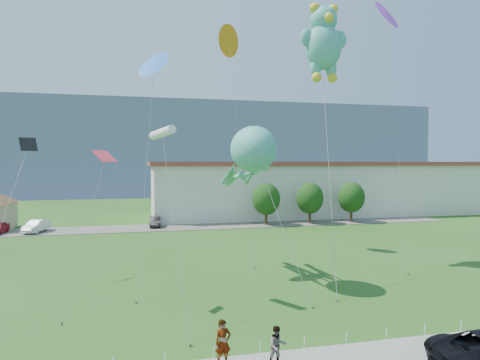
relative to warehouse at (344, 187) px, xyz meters
name	(u,v)px	position (x,y,z in m)	size (l,w,h in m)	color
ground	(273,338)	(-26.00, -44.00, -4.12)	(160.00, 160.00, 0.00)	#265317
parking_strip	(188,227)	(-26.00, -9.00, -4.09)	(70.00, 6.00, 0.06)	#59544C
hill_ridge	(157,149)	(-26.00, 76.00, 8.38)	(160.00, 50.00, 25.00)	slate
warehouse	(344,187)	(0.00, 0.00, 0.00)	(61.00, 15.00, 8.20)	beige
rope_fence	(283,345)	(-26.00, -45.30, -3.87)	(26.05, 0.05, 0.50)	white
tree_near	(266,199)	(-16.00, -10.00, -0.74)	(3.60, 3.60, 5.47)	#3F2B19
tree_mid	(310,198)	(-10.00, -10.00, -0.74)	(3.60, 3.60, 5.47)	#3F2B19
tree_far	(351,197)	(-4.00, -10.00, -0.74)	(3.60, 3.60, 5.47)	#3F2B19
pedestrian_left	(223,343)	(-28.79, -46.20, -3.12)	(0.66, 0.43, 1.80)	gray
pedestrian_right	(277,346)	(-26.70, -46.69, -3.25)	(0.75, 0.59, 1.55)	gray
parked_car_silver	(36,226)	(-43.43, -9.42, -3.36)	(1.50, 4.29, 1.41)	silver
parked_car_black	(155,222)	(-29.96, -8.26, -3.44)	(1.32, 3.80, 1.25)	black
octopus_kite	(250,158)	(-24.73, -34.88, 4.23)	(3.60, 10.85, 10.43)	teal
teddy_bear_kite	(324,41)	(-17.60, -30.72, 13.56)	(5.22, 10.57, 20.61)	teal
small_kite_black	(23,160)	(-39.47, -31.23, 4.14)	(1.67, 9.64, 9.78)	black
small_kite_pink	(101,171)	(-33.94, -38.04, 3.50)	(2.69, 2.87, 8.86)	#DB3047
small_kite_white	(163,134)	(-30.60, -37.65, 5.57)	(1.08, 7.58, 10.22)	white
small_kite_blue	(153,68)	(-30.85, -31.59, 10.56)	(2.28, 6.81, 15.70)	blue
small_kite_purple	(387,20)	(-11.76, -30.36, 15.72)	(2.41, 6.20, 21.08)	purple
small_kite_orange	(229,46)	(-23.78, -23.79, 14.58)	(1.80, 8.67, 19.89)	orange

